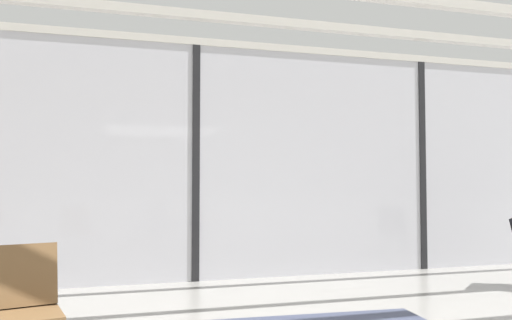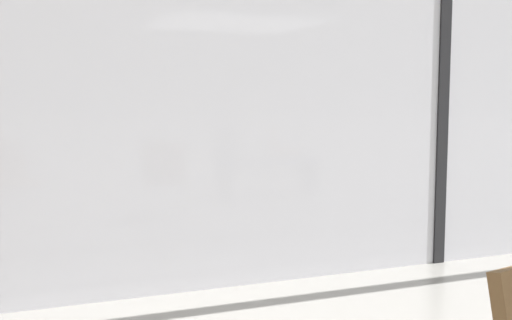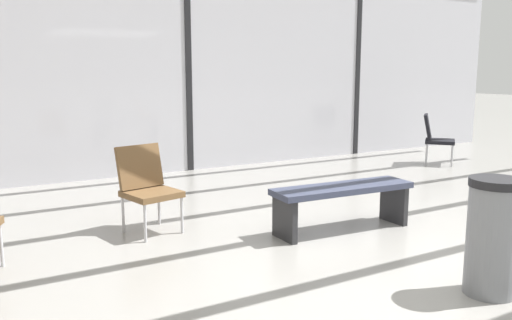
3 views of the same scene
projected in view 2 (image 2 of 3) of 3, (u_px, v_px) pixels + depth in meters
The scene contains 3 objects.
glass_curtain_wall at pixel (440, 72), 5.10m from camera, with size 14.00×0.08×3.18m, color silver.
window_mullion_1 at pixel (440, 72), 5.10m from camera, with size 0.10×0.12×3.18m, color black.
parked_airplane at pixel (237, 47), 10.47m from camera, with size 11.19×4.38×4.38m.
Camera 2 is at (-3.28, 0.95, 1.40)m, focal length 43.78 mm.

